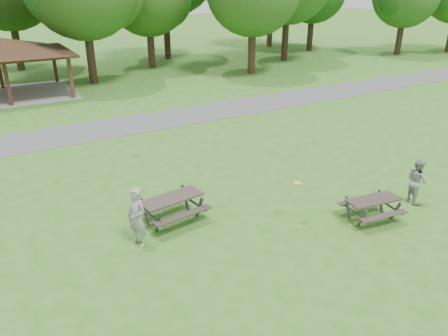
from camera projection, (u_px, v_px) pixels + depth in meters
ground at (267, 272)px, 11.70m from camera, size 160.00×160.00×0.00m
asphalt_path at (112, 128)px, 22.78m from camera, size 120.00×3.20×0.02m
picnic_table_middle at (172, 203)px, 13.91m from camera, size 2.19×1.86×0.87m
picnic_table_far at (372, 204)px, 14.03m from camera, size 1.90×1.61×0.75m
frisbee_in_flight at (298, 183)px, 13.66m from camera, size 0.31×0.31×0.02m
frisbee_thrower at (137, 217)px, 12.54m from camera, size 0.67×0.79×1.83m
frisbee_catcher at (417, 181)px, 15.05m from camera, size 0.79×0.91×1.59m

